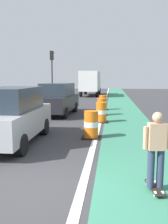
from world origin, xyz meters
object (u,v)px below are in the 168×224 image
(traffic_barrel_mid, at_px, (101,113))
(traffic_light_corner, at_px, (52,67))
(traffic_barrel_far, at_px, (103,103))
(delivery_truck_down_block, at_px, (91,82))
(skateboarder_on_lane, at_px, (156,149))
(parked_suv_nearest, at_px, (12,115))
(pedestrian_crossing, at_px, (51,93))
(traffic_barrel_front, at_px, (91,125))
(parked_suv_second, at_px, (58,99))
(traffic_barrel_back, at_px, (102,107))

(traffic_barrel_mid, height_order, traffic_light_corner, traffic_light_corner)
(traffic_barrel_far, height_order, delivery_truck_down_block, delivery_truck_down_block)
(skateboarder_on_lane, xyz_separation_m, traffic_barrel_far, (-1.57, 13.14, -0.38))
(skateboarder_on_lane, height_order, parked_suv_nearest, parked_suv_nearest)
(delivery_truck_down_block, bearing_deg, parked_suv_nearest, -91.85)
(skateboarder_on_lane, bearing_deg, delivery_truck_down_block, 97.69)
(delivery_truck_down_block, xyz_separation_m, pedestrian_crossing, (-3.44, -8.12, -0.98))
(delivery_truck_down_block, distance_m, pedestrian_crossing, 8.88)
(parked_suv_nearest, height_order, delivery_truck_down_block, delivery_truck_down_block)
(traffic_barrel_front, relative_size, traffic_light_corner, 0.21)
(traffic_barrel_mid, relative_size, traffic_barrel_far, 1.00)
(parked_suv_second, relative_size, traffic_barrel_far, 4.31)
(traffic_barrel_front, bearing_deg, parked_suv_nearest, -159.67)
(traffic_barrel_far, distance_m, pedestrian_crossing, 8.65)
(parked_suv_nearest, relative_size, traffic_barrel_front, 4.26)
(traffic_barrel_back, relative_size, pedestrian_crossing, 0.68)
(skateboarder_on_lane, xyz_separation_m, traffic_barrel_mid, (-1.47, 7.94, -0.38))
(parked_suv_nearest, distance_m, parked_suv_second, 7.04)
(delivery_truck_down_block, bearing_deg, traffic_light_corner, -112.13)
(skateboarder_on_lane, relative_size, pedestrian_crossing, 1.05)
(traffic_barrel_far, bearing_deg, skateboarder_on_lane, -83.19)
(parked_suv_nearest, bearing_deg, skateboarder_on_lane, -36.41)
(parked_suv_second, height_order, traffic_barrel_mid, parked_suv_second)
(skateboarder_on_lane, bearing_deg, parked_suv_second, 112.93)
(parked_suv_second, distance_m, delivery_truck_down_block, 17.46)
(skateboarder_on_lane, xyz_separation_m, traffic_barrel_front, (-1.73, 4.40, -0.38))
(traffic_light_corner, relative_size, pedestrian_crossing, 3.17)
(parked_suv_second, xyz_separation_m, delivery_truck_down_block, (0.64, 17.43, 0.81))
(traffic_light_corner, distance_m, pedestrian_crossing, 2.64)
(parked_suv_nearest, height_order, traffic_barrel_back, parked_suv_nearest)
(traffic_barrel_back, xyz_separation_m, delivery_truck_down_block, (-2.20, 17.37, 1.31))
(parked_suv_nearest, xyz_separation_m, traffic_barrel_back, (2.98, 7.10, -0.50))
(delivery_truck_down_block, bearing_deg, parked_suv_second, -92.10)
(traffic_barrel_mid, xyz_separation_m, pedestrian_crossing, (-5.72, 11.76, 0.33))
(delivery_truck_down_block, relative_size, traffic_light_corner, 1.50)
(traffic_barrel_far, height_order, pedestrian_crossing, pedestrian_crossing)
(parked_suv_nearest, height_order, traffic_light_corner, traffic_light_corner)
(skateboarder_on_lane, distance_m, pedestrian_crossing, 20.97)
(traffic_barrel_back, relative_size, traffic_light_corner, 0.21)
(parked_suv_nearest, relative_size, traffic_barrel_mid, 4.26)
(traffic_barrel_far, bearing_deg, traffic_light_corner, 129.74)
(parked_suv_second, height_order, pedestrian_crossing, parked_suv_second)
(traffic_barrel_front, xyz_separation_m, pedestrian_crossing, (-5.47, 15.30, 0.33))
(parked_suv_nearest, distance_m, pedestrian_crossing, 16.56)
(parked_suv_second, bearing_deg, traffic_barrel_mid, -40.03)
(parked_suv_nearest, relative_size, pedestrian_crossing, 2.88)
(traffic_light_corner, bearing_deg, parked_suv_second, -74.15)
(skateboarder_on_lane, bearing_deg, traffic_barrel_far, 96.81)
(traffic_barrel_back, bearing_deg, traffic_barrel_front, -91.57)
(traffic_barrel_back, relative_size, delivery_truck_down_block, 0.14)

